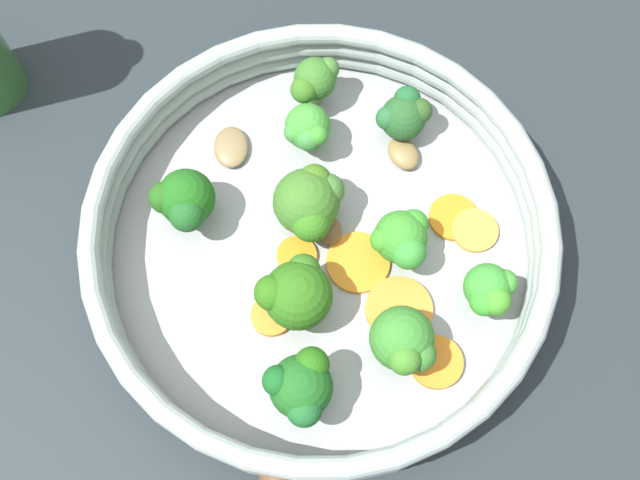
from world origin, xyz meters
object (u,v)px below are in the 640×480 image
Objects in this scene: broccoli_floret_5 at (308,130)px; broccoli_floret_7 at (316,80)px; carrot_slice_0 at (399,309)px; carrot_slice_6 at (475,230)px; broccoli_floret_0 at (296,293)px; skillet at (320,250)px; carrot_slice_3 at (358,262)px; mushroom_piece_2 at (231,147)px; broccoli_floret_3 at (404,342)px; broccoli_floret_4 at (404,115)px; broccoli_floret_9 at (402,238)px; carrot_slice_1 at (453,217)px; mushroom_piece_1 at (330,230)px; carrot_slice_4 at (297,256)px; carrot_slice_5 at (272,316)px; mushroom_piece_0 at (403,153)px; carrot_slice_2 at (436,362)px; broccoli_floret_8 at (301,387)px; broccoli_floret_2 at (310,202)px; broccoli_floret_6 at (489,291)px; broccoli_floret_1 at (184,201)px.

broccoli_floret_7 reaches higher than broccoli_floret_5.
carrot_slice_6 is (-0.05, 0.06, -0.00)m from carrot_slice_0.
broccoli_floret_7 is at bearing 169.22° from broccoli_floret_0.
skillet is 6.84× the size of carrot_slice_3.
broccoli_floret_3 is at bearing 32.38° from mushroom_piece_2.
broccoli_floret_4 is 0.98× the size of broccoli_floret_5.
broccoli_floret_5 is 0.11m from broccoli_floret_9.
mushroom_piece_1 reaches higher than carrot_slice_1.
carrot_slice_6 is (-0.01, 0.13, -0.00)m from carrot_slice_4.
carrot_slice_4 is at bearing 152.90° from carrot_slice_5.
mushroom_piece_1 reaches higher than mushroom_piece_2.
broccoli_floret_3 is 1.69× the size of mushroom_piece_0.
broccoli_floret_9 reaches higher than carrot_slice_6.
carrot_slice_0 is 0.18m from broccoli_floret_7.
carrot_slice_2 is at bearing -15.85° from carrot_slice_1.
carrot_slice_1 is at bearing 54.80° from broccoli_floret_5.
skillet is 0.11m from broccoli_floret_8.
carrot_slice_5 reaches higher than carrot_slice_0.
broccoli_floret_9 is (0.03, 0.06, -0.00)m from broccoli_floret_2.
mushroom_piece_1 is (-0.01, 0.01, 0.01)m from skillet.
broccoli_floret_2 reaches higher than carrot_slice_0.
broccoli_floret_6 is (0.06, 0.01, 0.03)m from carrot_slice_1.
carrot_slice_5 is (-0.04, -0.11, 0.00)m from carrot_slice_2.
broccoli_floret_2 is at bearing -50.10° from broccoli_floret_4.
broccoli_floret_0 is at bearing 16.57° from mushroom_piece_2.
broccoli_floret_4 is 0.07m from broccoli_floret_5.
mushroom_piece_2 reaches higher than carrot_slice_4.
broccoli_floret_8 reaches higher than broccoli_floret_6.
carrot_slice_5 reaches higher than carrot_slice_4.
carrot_slice_0 is 0.17m from broccoli_floret_1.
mushroom_piece_0 reaches higher than carrot_slice_3.
carrot_slice_3 is 0.09m from carrot_slice_6.
broccoli_floret_7 is 0.11m from mushroom_piece_1.
broccoli_floret_2 is 0.14m from broccoli_floret_6.
broccoli_floret_3 is 1.11× the size of broccoli_floret_5.
carrot_slice_4 is (-0.09, -0.09, -0.00)m from carrot_slice_2.
broccoli_floret_2 is at bearing -101.57° from carrot_slice_6.
broccoli_floret_7 is at bearing 167.64° from carrot_slice_4.
broccoli_floret_8 reaches higher than mushroom_piece_1.
broccoli_floret_1 is (-0.02, -0.19, 0.03)m from carrot_slice_1.
broccoli_floret_7 is at bearing 163.68° from carrot_slice_5.
carrot_slice_1 is at bearing -171.83° from broccoli_floret_6.
carrot_slice_5 is 1.03× the size of mushroom_piece_0.
broccoli_floret_3 is at bearing -29.62° from carrot_slice_1.
carrot_slice_5 is at bearing -66.72° from carrot_slice_1.
mushroom_piece_0 reaches higher than mushroom_piece_2.
skillet is at bearing -46.87° from mushroom_piece_0.
broccoli_floret_9 is (-0.04, 0.09, 0.02)m from carrot_slice_5.
carrot_slice_4 is at bearing 24.38° from mushroom_piece_2.
carrot_slice_4 is 0.55× the size of broccoli_floret_8.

